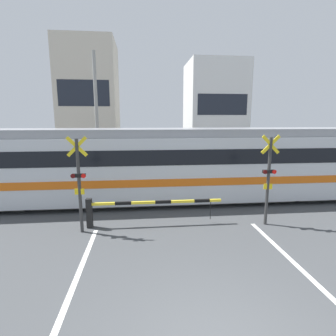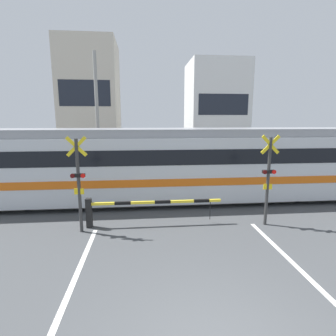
{
  "view_description": "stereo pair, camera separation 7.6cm",
  "coord_description": "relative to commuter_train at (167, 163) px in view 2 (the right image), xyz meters",
  "views": [
    {
      "loc": [
        -1.21,
        -3.41,
        3.83
      ],
      "look_at": [
        0.0,
        8.45,
        1.6
      ],
      "focal_mm": 28.0,
      "sensor_mm": 36.0,
      "label": 1
    },
    {
      "loc": [
        -1.14,
        -3.42,
        3.83
      ],
      "look_at": [
        0.0,
        8.45,
        1.6
      ],
      "focal_mm": 28.0,
      "sensor_mm": 36.0,
      "label": 2
    }
  ],
  "objects": [
    {
      "name": "rail_track_near",
      "position": [
        0.04,
        -0.72,
        -1.78
      ],
      "size": [
        50.0,
        0.1,
        0.08
      ],
      "color": "gray",
      "rests_on": "ground_plane"
    },
    {
      "name": "crossing_signal_right",
      "position": [
        3.34,
        -3.15,
        -0.0
      ],
      "size": [
        0.68,
        0.15,
        3.29
      ],
      "color": "#333333",
      "rests_on": "ground_plane"
    },
    {
      "name": "crossing_barrier_far",
      "position": [
        1.71,
        3.21,
        -1.1
      ],
      "size": [
        4.9,
        0.2,
        1.07
      ],
      "color": "black",
      "rests_on": "ground_plane"
    },
    {
      "name": "pedestrian",
      "position": [
        -0.99,
        5.93,
        -0.95
      ],
      "size": [
        0.38,
        0.22,
        1.54
      ],
      "color": "#33384C",
      "rests_on": "ground_plane"
    },
    {
      "name": "utility_pole_streetside",
      "position": [
        -4.01,
        5.71,
        2.19
      ],
      "size": [
        0.22,
        0.22,
        8.02
      ],
      "color": "gray",
      "rests_on": "ground_plane"
    },
    {
      "name": "building_left_of_street",
      "position": [
        -5.99,
        14.57,
        3.65
      ],
      "size": [
        5.16,
        5.46,
        10.95
      ],
      "color": "beige",
      "rests_on": "ground_plane"
    },
    {
      "name": "building_right_of_street",
      "position": [
        6.23,
        14.57,
        2.85
      ],
      "size": [
        5.48,
        5.46,
        9.34
      ],
      "color": "white",
      "rests_on": "ground_plane"
    },
    {
      "name": "commuter_train",
      "position": [
        0.0,
        0.0,
        0.0
      ],
      "size": [
        19.57,
        2.73,
        3.41
      ],
      "color": "silver",
      "rests_on": "ground_plane"
    },
    {
      "name": "rail_track_far",
      "position": [
        0.04,
        0.72,
        -1.78
      ],
      "size": [
        50.0,
        0.1,
        0.08
      ],
      "color": "gray",
      "rests_on": "ground_plane"
    },
    {
      "name": "crossing_signal_left",
      "position": [
        -3.26,
        -3.15,
        -0.0
      ],
      "size": [
        0.68,
        0.15,
        3.29
      ],
      "color": "#333333",
      "rests_on": "ground_plane"
    },
    {
      "name": "crossing_barrier_near",
      "position": [
        -1.64,
        -2.79,
        -1.1
      ],
      "size": [
        4.9,
        0.2,
        1.07
      ],
      "color": "black",
      "rests_on": "ground_plane"
    }
  ]
}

